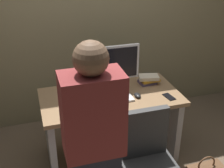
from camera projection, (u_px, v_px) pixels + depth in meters
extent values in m
plane|color=brown|center=(111.00, 154.00, 3.31)|extent=(9.00, 9.00, 0.00)
cube|color=#8C7F5B|center=(87.00, 0.00, 3.44)|extent=(6.40, 0.10, 3.00)
cube|color=#93704C|center=(111.00, 97.00, 2.99)|extent=(1.38, 0.72, 0.04)
cube|color=#B2B2B7|center=(50.00, 138.00, 2.99)|extent=(0.06, 0.64, 0.70)
cube|color=#B2B2B7|center=(165.00, 118.00, 3.31)|extent=(0.06, 0.64, 0.70)
cube|color=#3F3F3F|center=(145.00, 133.00, 2.46)|extent=(0.40, 0.06, 0.44)
cube|color=maroon|center=(93.00, 115.00, 1.92)|extent=(0.40, 0.24, 0.58)
sphere|color=brown|center=(91.00, 59.00, 1.75)|extent=(0.22, 0.22, 0.22)
cube|color=silver|center=(113.00, 87.00, 3.13)|extent=(0.20, 0.14, 0.02)
cube|color=silver|center=(113.00, 83.00, 3.11)|extent=(0.04, 0.03, 0.08)
cube|color=silver|center=(113.00, 63.00, 3.01)|extent=(0.54, 0.03, 0.36)
cube|color=black|center=(114.00, 64.00, 2.99)|extent=(0.50, 0.01, 0.32)
cube|color=white|center=(112.00, 101.00, 2.86)|extent=(0.44, 0.15, 0.02)
ellipsoid|color=black|center=(137.00, 95.00, 2.94)|extent=(0.06, 0.10, 0.03)
cylinder|color=white|center=(77.00, 101.00, 2.78)|extent=(0.08, 0.08, 0.09)
cube|color=#594C72|center=(147.00, 82.00, 3.21)|extent=(0.18, 0.15, 0.03)
cube|color=gold|center=(150.00, 80.00, 3.19)|extent=(0.20, 0.13, 0.03)
cube|color=beige|center=(149.00, 77.00, 3.18)|extent=(0.23, 0.17, 0.04)
cube|color=black|center=(169.00, 97.00, 2.94)|extent=(0.09, 0.15, 0.01)
torus|color=brown|center=(206.00, 164.00, 2.74)|extent=(0.18, 0.02, 0.18)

